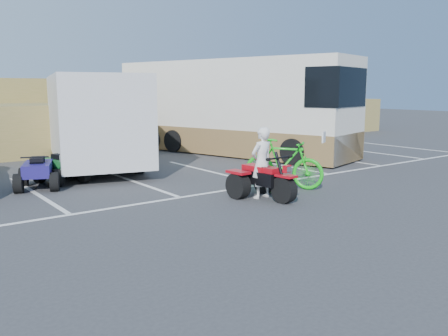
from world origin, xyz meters
TOP-DOWN VIEW (x-y plane):
  - ground at (0.00, 0.00)m, footprint 100.00×100.00m
  - parking_stripes at (0.87, 4.07)m, footprint 28.00×5.16m
  - grass_embankment at (0.00, 15.48)m, footprint 40.00×8.50m
  - red_trike_atv at (1.58, 1.05)m, footprint 1.39×1.77m
  - rider at (1.57, 1.20)m, footprint 0.66×0.46m
  - green_dirt_bike at (2.83, 1.76)m, footprint 1.60×2.20m
  - cargo_trailer at (0.09, 7.94)m, footprint 4.14×6.97m
  - rv_motorhome at (6.02, 8.21)m, footprint 5.36×10.61m
  - quad_atv_blue at (-2.46, 5.56)m, footprint 1.53×1.74m
  - quad_atv_green at (-1.71, 6.01)m, footprint 1.32×1.59m

SIDE VIEW (x-z plane):
  - ground at x=0.00m, z-range 0.00..0.00m
  - red_trike_atv at x=1.58m, z-range -0.54..0.54m
  - quad_atv_blue at x=-2.46m, z-range -0.47..0.47m
  - quad_atv_green at x=-1.71m, z-range -0.46..0.46m
  - parking_stripes at x=0.87m, z-range 0.00..0.01m
  - green_dirt_bike at x=2.83m, z-range 0.00..1.31m
  - rider at x=1.57m, z-range 0.00..1.72m
  - grass_embankment at x=0.00m, z-range -0.13..2.97m
  - rv_motorhome at x=6.02m, z-range -0.24..3.46m
  - cargo_trailer at x=0.09m, z-range 0.13..3.17m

